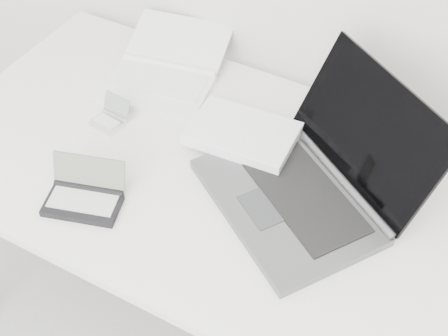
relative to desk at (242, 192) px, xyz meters
The scene contains 5 objects.
desk is the anchor object (origin of this frame).
laptop_large 0.15m from the desk, 24.24° to the left, with size 0.65×0.58×0.27m.
netbook_open_white 0.44m from the desk, 148.13° to the left, with size 0.35×0.41×0.08m.
pda_silver 0.40m from the desk, behind, with size 0.09×0.09×0.06m.
palmtop_charcoal 0.38m from the desk, 140.19° to the right, with size 0.20×0.17×0.09m.
Camera 1 is at (0.45, 0.64, 1.84)m, focal length 50.00 mm.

